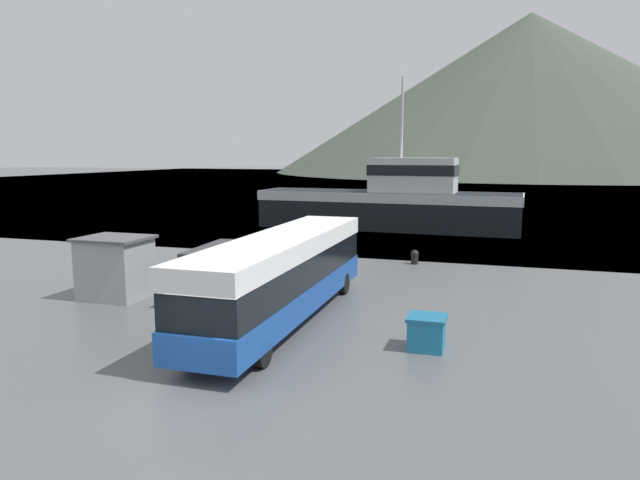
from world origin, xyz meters
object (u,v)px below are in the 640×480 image
storage_bin (427,332)px  fishing_boat (392,202)px  dock_kiosk (116,267)px  delivery_van (228,269)px  tour_bus (283,273)px

storage_bin → fishing_boat: bearing=102.7°
fishing_boat → dock_kiosk: bearing=167.1°
delivery_van → dock_kiosk: bearing=-164.1°
storage_bin → delivery_van: bearing=155.3°
tour_bus → storage_bin: tour_bus is taller
delivery_van → dock_kiosk: dock_kiosk is taller
tour_bus → dock_kiosk: (-7.94, 0.94, -0.47)m
storage_bin → dock_kiosk: bearing=169.3°
storage_bin → dock_kiosk: dock_kiosk is taller
dock_kiosk → delivery_van: bearing=19.8°
fishing_boat → delivery_van: bearing=176.2°
storage_bin → tour_bus: bearing=163.7°
storage_bin → dock_kiosk: 13.58m
delivery_van → dock_kiosk: 4.71m
delivery_van → fishing_boat: size_ratio=0.28×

